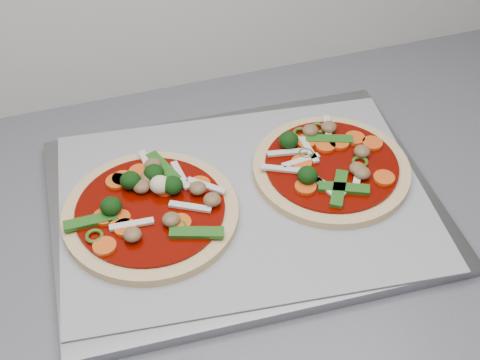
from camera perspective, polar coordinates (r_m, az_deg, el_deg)
name	(u,v)px	position (r m, az deg, el deg)	size (l,w,h in m)	color
baking_tray	(244,204)	(0.78, 0.32, -2.04)	(0.44, 0.32, 0.01)	gray
parchment	(244,199)	(0.77, 0.33, -1.62)	(0.42, 0.30, 0.00)	#A2A2A7
pizza_left	(151,208)	(0.75, -7.62, -2.42)	(0.24, 0.24, 0.03)	#E4B87E
pizza_right	(330,166)	(0.80, 7.71, 1.20)	(0.21, 0.21, 0.03)	#E4B87E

